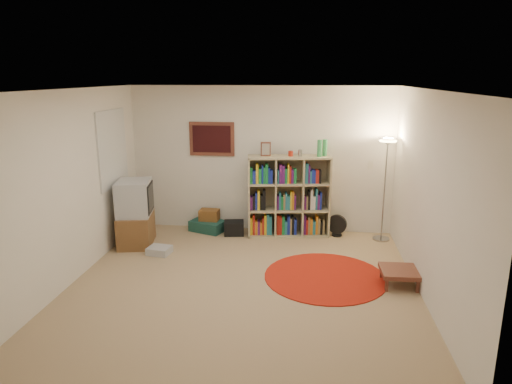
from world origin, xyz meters
TOP-DOWN VIEW (x-y plane):
  - room at (-0.05, 0.05)m, footprint 4.54×4.54m
  - bookshelf at (0.48, 1.99)m, footprint 1.41×0.57m
  - floor_lamp at (2.05, 1.92)m, footprint 0.33×0.33m
  - floor_fan at (1.32, 2.01)m, footprint 0.33×0.22m
  - tv_stand at (-1.92, 1.26)m, footprint 0.62×0.80m
  - dvd_box at (-1.43, 0.89)m, footprint 0.37×0.33m
  - suitcase at (-0.92, 2.02)m, footprint 0.67×0.56m
  - wicker_basket at (-0.89, 2.06)m, footprint 0.35×0.26m
  - duffel_bag at (-0.43, 1.90)m, footprint 0.37×0.32m
  - paper_towel at (-0.05, 1.86)m, footprint 0.13×0.13m
  - red_rug at (1.08, 0.33)m, footprint 1.65×1.65m
  - side_table at (2.02, 0.20)m, footprint 0.49×0.49m

SIDE VIEW (x-z plane):
  - red_rug at x=1.08m, z-range 0.00..0.01m
  - dvd_box at x=-1.43m, z-range 0.00..0.11m
  - suitcase at x=-0.92m, z-range 0.00..0.19m
  - duffel_bag at x=-0.43m, z-range 0.00..0.23m
  - paper_towel at x=-0.05m, z-range 0.00..0.24m
  - side_table at x=2.02m, z-range 0.07..0.29m
  - floor_fan at x=1.32m, z-range 0.00..0.38m
  - wicker_basket at x=-0.89m, z-range 0.19..0.38m
  - tv_stand at x=-1.92m, z-range -0.02..1.04m
  - bookshelf at x=0.48m, z-range -0.16..1.48m
  - room at x=-0.05m, z-range -0.01..2.53m
  - floor_lamp at x=2.05m, z-range 0.57..2.28m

